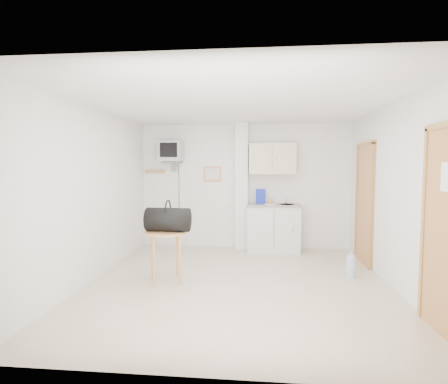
# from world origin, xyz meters

# --- Properties ---
(ground) EXTENTS (4.50, 4.50, 0.00)m
(ground) POSITION_xyz_m (0.00, 0.00, 0.00)
(ground) COLOR #C0B097
(ground) RESTS_ON ground
(room_envelope) EXTENTS (4.24, 4.54, 2.55)m
(room_envelope) POSITION_xyz_m (0.24, 0.09, 1.54)
(room_envelope) COLOR white
(room_envelope) RESTS_ON ground
(kitchenette) EXTENTS (1.03, 0.58, 2.10)m
(kitchenette) POSITION_xyz_m (0.57, 2.00, 0.80)
(kitchenette) COLOR silver
(kitchenette) RESTS_ON ground
(crt_television) EXTENTS (0.44, 0.45, 2.15)m
(crt_television) POSITION_xyz_m (-1.45, 2.02, 1.94)
(crt_television) COLOR slate
(crt_television) RESTS_ON ground
(round_table) EXTENTS (0.59, 0.59, 0.73)m
(round_table) POSITION_xyz_m (-1.03, -0.04, 0.62)
(round_table) COLOR tan
(round_table) RESTS_ON ground
(duffel_bag) EXTENTS (0.62, 0.36, 0.45)m
(duffel_bag) POSITION_xyz_m (-0.99, -0.04, 0.90)
(duffel_bag) COLOR black
(duffel_bag) RESTS_ON round_table
(water_bottle) EXTENTS (0.13, 0.13, 0.39)m
(water_bottle) POSITION_xyz_m (1.65, 0.41, 0.17)
(water_bottle) COLOR #A1B7D6
(water_bottle) RESTS_ON ground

